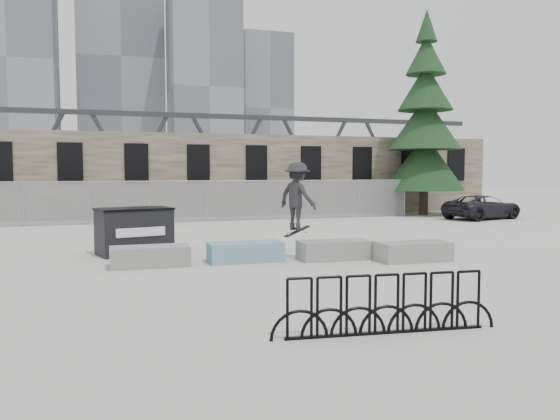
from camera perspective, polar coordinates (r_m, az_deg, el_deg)
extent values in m
plane|color=beige|center=(15.05, 0.45, -5.32)|extent=(120.00, 120.00, 0.00)
cube|color=brown|center=(30.73, -8.87, 3.60)|extent=(36.00, 2.50, 4.50)
cube|color=black|center=(29.19, -21.07, 4.64)|extent=(1.20, 0.12, 2.00)
cube|color=black|center=(29.16, -14.76, 4.78)|extent=(1.20, 0.12, 2.00)
cube|color=black|center=(29.48, -8.51, 4.85)|extent=(1.20, 0.12, 2.00)
cube|color=black|center=(30.14, -2.47, 4.87)|extent=(1.20, 0.12, 2.00)
cube|color=black|center=(31.11, 3.25, 4.84)|extent=(1.20, 0.12, 2.00)
cube|color=black|center=(32.38, 8.58, 4.77)|extent=(1.20, 0.12, 2.00)
cube|color=black|center=(33.90, 13.47, 4.67)|extent=(1.20, 0.12, 2.00)
cube|color=black|center=(35.64, 17.90, 4.55)|extent=(1.20, 0.12, 2.00)
cylinder|color=gray|center=(26.94, -25.23, 0.56)|extent=(0.06, 0.06, 2.00)
cylinder|color=gray|center=(26.70, -19.38, 0.68)|extent=(0.06, 0.06, 2.00)
cylinder|color=gray|center=(26.74, -13.48, 0.81)|extent=(0.06, 0.06, 2.00)
cylinder|color=gray|center=(27.07, -7.66, 0.92)|extent=(0.06, 0.06, 2.00)
cylinder|color=gray|center=(27.66, -2.04, 1.02)|extent=(0.06, 0.06, 2.00)
cylinder|color=gray|center=(28.51, 3.30, 1.10)|extent=(0.06, 0.06, 2.00)
cylinder|color=gray|center=(29.59, 8.29, 1.17)|extent=(0.06, 0.06, 2.00)
cylinder|color=gray|center=(30.88, 12.90, 1.23)|extent=(0.06, 0.06, 2.00)
cube|color=#99999E|center=(27.07, -7.66, 0.92)|extent=(22.00, 0.02, 2.00)
cylinder|color=gray|center=(27.03, -7.68, 3.03)|extent=(22.00, 0.04, 0.04)
cube|color=gray|center=(14.53, -13.44, -4.73)|extent=(2.00, 0.90, 0.52)
cube|color=#2D471E|center=(14.50, -13.45, -3.95)|extent=(1.76, 0.66, 0.10)
cube|color=teal|center=(14.92, -3.63, -4.40)|extent=(2.00, 0.90, 0.52)
cube|color=#2D471E|center=(14.89, -3.64, -3.64)|extent=(1.76, 0.66, 0.10)
cube|color=gray|center=(15.36, 5.72, -4.17)|extent=(2.00, 0.90, 0.52)
cube|color=#2D471E|center=(15.33, 5.72, -3.43)|extent=(1.76, 0.66, 0.10)
cube|color=gray|center=(15.42, 13.74, -4.23)|extent=(2.00, 0.90, 0.52)
cube|color=#2D471E|center=(15.40, 13.76, -3.49)|extent=(1.76, 0.66, 0.10)
cube|color=black|center=(16.75, -14.99, -2.21)|extent=(2.29, 1.71, 1.33)
cube|color=black|center=(16.70, -15.03, 0.12)|extent=(2.36, 1.78, 0.06)
cube|color=white|center=(16.15, -14.32, -2.25)|extent=(1.39, 0.39, 0.26)
cube|color=black|center=(8.58, 11.04, -12.45)|extent=(3.14, 0.36, 0.04)
torus|color=black|center=(8.05, 2.05, -10.30)|extent=(0.89, 0.14, 0.89)
torus|color=black|center=(8.17, 5.16, -10.11)|extent=(0.89, 0.14, 0.89)
torus|color=black|center=(8.31, 8.18, -9.89)|extent=(0.89, 0.14, 0.89)
torus|color=black|center=(8.47, 11.08, -9.66)|extent=(0.89, 0.14, 0.89)
torus|color=black|center=(8.65, 13.87, -9.41)|extent=(0.89, 0.14, 0.89)
torus|color=black|center=(8.85, 16.53, -9.15)|extent=(0.89, 0.14, 0.89)
torus|color=black|center=(9.07, 19.06, -8.89)|extent=(0.89, 0.14, 0.89)
cylinder|color=#38281E|center=(32.14, 14.78, 1.42)|extent=(0.50, 0.50, 2.13)
cone|color=black|center=(32.11, 14.84, 4.87)|extent=(4.52, 4.52, 3.20)
cone|color=black|center=(32.22, 14.91, 8.78)|extent=(4.08, 4.08, 3.00)
cone|color=black|center=(32.46, 14.97, 12.30)|extent=(3.08, 3.08, 2.60)
cone|color=black|center=(32.77, 15.03, 15.42)|extent=(2.24, 2.24, 2.20)
cone|color=black|center=(33.13, 15.08, 18.13)|extent=(1.19, 1.19, 1.80)
cube|color=slate|center=(106.91, -26.16, 13.59)|extent=(14.00, 12.00, 42.00)
cube|color=slate|center=(116.19, -16.32, 14.54)|extent=(16.00, 14.00, 48.00)
cube|color=slate|center=(101.56, -7.98, 12.20)|extent=(12.00, 12.00, 34.00)
cube|color=slate|center=(114.03, -1.73, 10.32)|extent=(10.00, 10.00, 30.00)
cube|color=#2D3033|center=(70.67, -5.49, 5.25)|extent=(70.00, 3.00, 1.20)
cube|color=#2D3033|center=(71.01, -5.52, 9.69)|extent=(70.00, 0.60, 0.60)
cube|color=gray|center=(82.25, 15.47, 3.55)|extent=(2.00, 3.00, 4.00)
imported|color=black|center=(30.15, 20.42, 0.29)|extent=(4.82, 3.14, 1.23)
imported|color=#252628|center=(15.41, 1.82, 1.45)|extent=(1.24, 1.44, 1.93)
cube|color=black|center=(15.49, 1.81, -2.24)|extent=(0.78, 0.30, 0.30)
cylinder|color=beige|center=(15.34, 0.91, -2.48)|extent=(0.06, 0.03, 0.06)
cylinder|color=beige|center=(15.47, 0.75, -2.43)|extent=(0.06, 0.03, 0.06)
cylinder|color=beige|center=(15.52, 2.87, -2.41)|extent=(0.06, 0.03, 0.06)
cylinder|color=beige|center=(15.65, 2.70, -2.36)|extent=(0.06, 0.03, 0.06)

